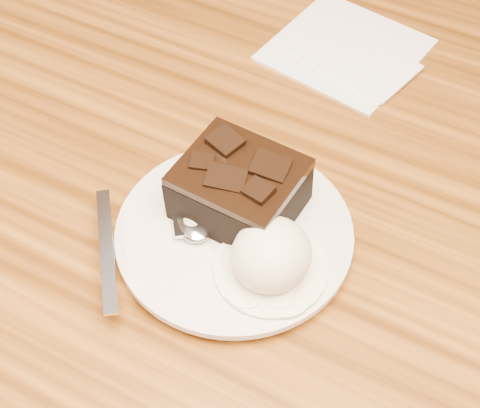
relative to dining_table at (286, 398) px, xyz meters
The scene contains 9 objects.
dining_table is the anchor object (origin of this frame).
plate 0.39m from the dining_table, 125.60° to the right, with size 0.20×0.20×0.02m, color silver.
brownie 0.42m from the dining_table, 144.94° to the right, with size 0.09×0.08×0.04m, color black.
ice_cream_scoop 0.42m from the dining_table, 87.40° to the right, with size 0.06×0.07×0.05m, color silver.
melt_puddle 0.40m from the dining_table, 87.40° to the right, with size 0.09×0.09×0.00m, color white.
spoon 0.41m from the dining_table, 136.56° to the right, with size 0.03×0.18×0.01m, color silver, non-canonical shape.
napkin 0.44m from the dining_table, 104.77° to the left, with size 0.14×0.14×0.01m, color white.
crumb_a 0.40m from the dining_table, 145.07° to the right, with size 0.01×0.01×0.00m, color black.
crumb_b 0.40m from the dining_table, 131.07° to the right, with size 0.01×0.01×0.00m, color black.
Camera 1 is at (0.14, -0.38, 1.26)m, focal length 55.76 mm.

